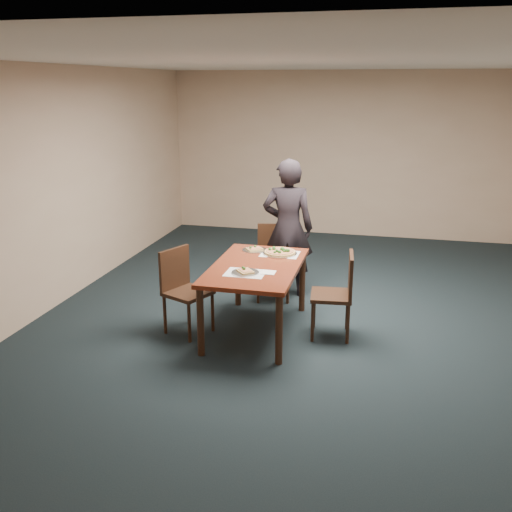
% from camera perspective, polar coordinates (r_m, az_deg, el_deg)
% --- Properties ---
extents(ground, '(8.00, 8.00, 0.00)m').
position_cam_1_polar(ground, '(6.54, 4.95, -6.42)').
color(ground, black).
rests_on(ground, ground).
extents(room_shell, '(8.00, 8.00, 8.00)m').
position_cam_1_polar(room_shell, '(6.07, 5.37, 8.84)').
color(room_shell, tan).
rests_on(room_shell, ground).
extents(dining_table, '(0.90, 1.50, 0.75)m').
position_cam_1_polar(dining_table, '(6.02, 0.00, -1.75)').
color(dining_table, '#5A2012').
rests_on(dining_table, ground).
extents(chair_far, '(0.48, 0.48, 0.91)m').
position_cam_1_polar(chair_far, '(7.08, 1.81, -0.08)').
color(chair_far, black).
rests_on(chair_far, ground).
extents(chair_left, '(0.55, 0.55, 0.91)m').
position_cam_1_polar(chair_left, '(6.13, -7.35, -2.96)').
color(chair_left, black).
rests_on(chair_left, ground).
extents(chair_right, '(0.46, 0.46, 0.91)m').
position_cam_1_polar(chair_right, '(6.01, 8.30, -3.40)').
color(chair_right, black).
rests_on(chair_right, ground).
extents(diner, '(0.67, 0.48, 1.72)m').
position_cam_1_polar(diner, '(7.07, 3.20, 2.79)').
color(diner, black).
rests_on(diner, ground).
extents(placemat_main, '(0.42, 0.32, 0.00)m').
position_cam_1_polar(placemat_main, '(6.38, 2.41, 0.21)').
color(placemat_main, white).
rests_on(placemat_main, dining_table).
extents(placemat_near, '(0.40, 0.30, 0.00)m').
position_cam_1_polar(placemat_near, '(5.74, -1.08, -1.71)').
color(placemat_near, white).
rests_on(placemat_near, dining_table).
extents(pizza_pan, '(0.38, 0.38, 0.07)m').
position_cam_1_polar(pizza_pan, '(6.37, 2.41, 0.40)').
color(pizza_pan, silver).
rests_on(pizza_pan, dining_table).
extents(slice_plate_near, '(0.28, 0.28, 0.06)m').
position_cam_1_polar(slice_plate_near, '(5.74, -1.09, -1.59)').
color(slice_plate_near, silver).
rests_on(slice_plate_near, dining_table).
extents(slice_plate_far, '(0.28, 0.28, 0.05)m').
position_cam_1_polar(slice_plate_far, '(6.51, -0.15, 0.66)').
color(slice_plate_far, silver).
rests_on(slice_plate_far, dining_table).
extents(napkin, '(0.14, 0.14, 0.01)m').
position_cam_1_polar(napkin, '(5.75, 1.25, -1.66)').
color(napkin, white).
rests_on(napkin, dining_table).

